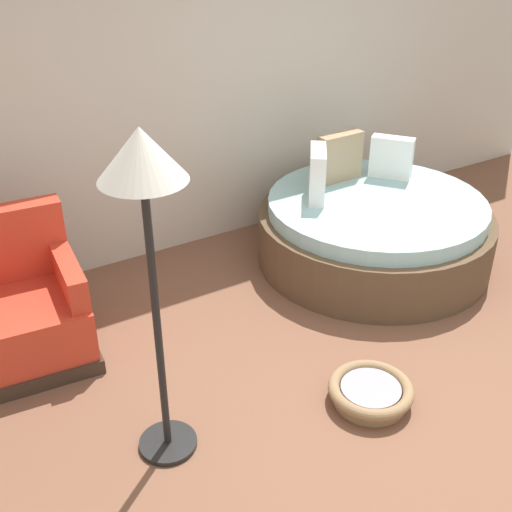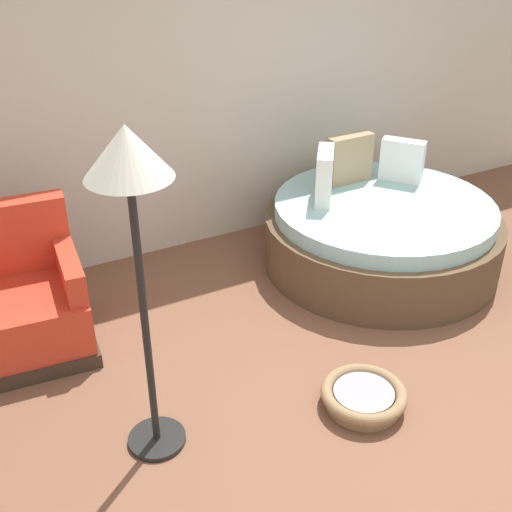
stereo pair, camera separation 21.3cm
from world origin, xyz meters
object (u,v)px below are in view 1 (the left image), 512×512
(floor_lamp, at_px, (145,191))
(round_daybed, at_px, (373,229))
(red_armchair, at_px, (21,310))
(pet_basket, at_px, (370,392))

(floor_lamp, bearing_deg, round_daybed, 23.72)
(red_armchair, height_order, floor_lamp, floor_lamp)
(round_daybed, distance_m, floor_lamp, 2.81)
(round_daybed, bearing_deg, red_armchair, 175.14)
(round_daybed, relative_size, red_armchair, 2.00)
(round_daybed, xyz_separation_m, red_armchair, (-2.74, 0.23, 0.05))
(round_daybed, relative_size, floor_lamp, 1.03)
(floor_lamp, bearing_deg, pet_basket, -14.78)
(red_armchair, height_order, pet_basket, red_armchair)
(pet_basket, bearing_deg, red_armchair, 136.13)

